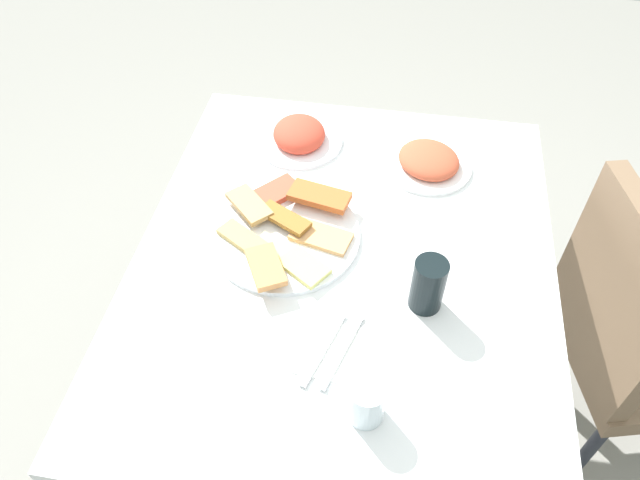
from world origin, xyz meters
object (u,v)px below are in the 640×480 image
Objects in this scene: salad_plate_rice at (299,136)px; drinking_glass at (366,402)px; spoon at (342,351)px; fork at (323,348)px; dining_table at (343,283)px; paper_napkin at (333,351)px; soda_can at (428,285)px; dining_chair at (634,331)px; salad_plate_greens at (429,161)px; pide_platter at (285,231)px.

salad_plate_rice is 0.76m from drinking_glass.
fork is at bearing -73.11° from spoon.
salad_plate_rice is 1.26× the size of fork.
dining_table is 8.49× the size of paper_napkin.
salad_plate_rice is 0.58m from soda_can.
soda_can reaches higher than dining_chair.
spoon is at bearing -13.64° from salad_plate_greens.
drinking_glass is at bearing 19.38° from salad_plate_rice.
salad_plate_rice reaches higher than pide_platter.
dining_chair is 0.91m from pide_platter.
salad_plate_greens reaches higher than fork.
dining_table is at bearing 72.58° from pide_platter.
paper_napkin is 0.02m from fork.
soda_can is (0.14, 0.31, 0.05)m from pide_platter.
soda_can is at bearing 1.54° from salad_plate_greens.
salad_plate_rice is at bearing -147.88° from fork.
dining_chair reaches higher than pide_platter.
paper_napkin is at bearing 2.64° from dining_table.
paper_napkin is (0.60, 0.18, -0.02)m from salad_plate_rice.
dining_chair is 4.99× the size of spoon.
dining_chair is 2.47× the size of pide_platter.
salad_plate_greens is at bearing -178.46° from soda_can.
soda_can is 0.24m from fork.
fork is (0.00, -0.02, 0.00)m from paper_napkin.
paper_napkin is 0.02m from spoon.
salad_plate_greens is 1.68× the size of paper_napkin.
dining_table is at bearing 24.41° from salad_plate_rice.
drinking_glass reaches higher than paper_napkin.
salad_plate_rice is at bearing -105.82° from dining_chair.
salad_plate_rice is at bearing -163.51° from paper_napkin.
dining_table is at bearing -177.36° from paper_napkin.
pide_platter is at bearing -107.42° from dining_table.
dining_table is at bearing -156.07° from spoon.
fork is (0.56, -0.17, -0.01)m from salad_plate_greens.
dining_table is 6.06× the size of spoon.
dining_chair is at bearing 99.14° from dining_table.
dining_chair is 10.10× the size of drinking_glass.
dining_table is 6.16× the size of fork.
dining_table is at bearing -166.30° from drinking_glass.
drinking_glass is (0.39, 0.22, 0.03)m from pide_platter.
dining_chair reaches higher than spoon.
spoon is (0.14, -0.15, -0.06)m from soda_can.
salad_plate_rice is (-0.04, -0.33, 0.00)m from salad_plate_greens.
salad_plate_greens is 0.33m from salad_plate_rice.
dining_table is 2.99× the size of pide_platter.
paper_napkin is at bearing 16.49° from salad_plate_rice.
pide_platter reaches higher than spoon.
spoon reaches higher than dining_table.
dining_chair is at bearing 69.47° from salad_plate_greens.
drinking_glass is at bearing 29.68° from pide_platter.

